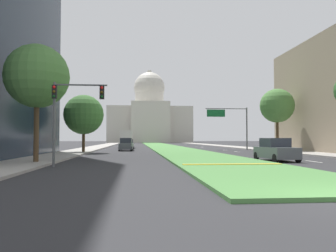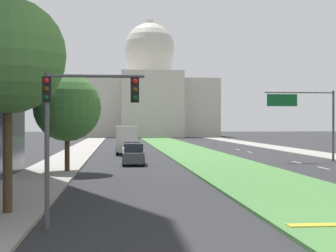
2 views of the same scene
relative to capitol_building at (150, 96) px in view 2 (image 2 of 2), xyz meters
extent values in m
plane|color=#2B2B2D|center=(0.00, -68.61, -10.93)|extent=(305.51, 305.51, 0.00)
cube|color=#4C8442|center=(0.00, -75.56, -10.86)|extent=(6.83, 124.98, 0.14)
cube|color=silver|center=(7.40, -103.23, -10.93)|extent=(0.16, 2.40, 0.01)
cube|color=silver|center=(7.40, -97.06, -10.93)|extent=(0.16, 2.40, 0.01)
cube|color=silver|center=(7.40, -79.90, -10.93)|extent=(0.16, 2.40, 0.01)
cube|color=silver|center=(7.40, -73.27, -10.93)|extent=(0.16, 2.40, 0.01)
cube|color=silver|center=(7.40, -57.38, -10.93)|extent=(0.16, 2.40, 0.01)
cube|color=silver|center=(7.40, -57.23, -10.93)|extent=(0.16, 2.40, 0.01)
cube|color=#9E9991|center=(-13.39, -82.50, -10.86)|extent=(4.00, 124.98, 0.15)
cube|color=#9E9991|center=(13.39, -82.50, -10.86)|extent=(4.00, 124.98, 0.15)
cube|color=beige|center=(0.00, 0.82, -3.35)|extent=(35.31, 20.73, 15.16)
cube|color=beige|center=(0.00, -11.55, -2.59)|extent=(15.54, 4.00, 16.68)
cylinder|color=beige|center=(0.00, 0.82, 7.49)|extent=(12.43, 12.43, 6.52)
sphere|color=beige|center=(0.00, 0.82, 13.11)|extent=(13.48, 13.48, 13.48)
cylinder|color=beige|center=(0.00, 0.82, 19.18)|extent=(1.80, 1.80, 3.00)
cylinder|color=#515456|center=(-10.89, -125.58, -8.33)|extent=(0.16, 0.16, 5.20)
cube|color=black|center=(-10.89, -125.58, -6.33)|extent=(0.28, 0.24, 0.84)
sphere|color=red|center=(-10.89, -125.72, -6.05)|extent=(0.18, 0.18, 0.18)
sphere|color=#4C380F|center=(-10.89, -125.72, -6.33)|extent=(0.18, 0.18, 0.18)
sphere|color=#0F4219|center=(-10.89, -125.72, -6.61)|extent=(0.18, 0.18, 0.18)
cylinder|color=#515456|center=(-9.29, -125.58, -5.88)|extent=(3.20, 0.10, 0.10)
cube|color=black|center=(-8.01, -125.58, -6.33)|extent=(0.28, 0.24, 0.84)
sphere|color=red|center=(-8.01, -125.72, -6.05)|extent=(0.18, 0.18, 0.18)
sphere|color=#4C380F|center=(-8.01, -125.72, -6.33)|extent=(0.18, 0.18, 0.18)
sphere|color=#0F4219|center=(-8.01, -125.72, -6.61)|extent=(0.18, 0.18, 0.18)
cylinder|color=#515456|center=(11.09, -96.30, -7.68)|extent=(0.20, 0.20, 6.50)
cylinder|color=#515456|center=(7.87, -96.30, -4.63)|extent=(6.45, 0.12, 0.12)
cube|color=#146033|center=(6.25, -96.35, -5.33)|extent=(2.80, 0.08, 1.10)
cylinder|color=#4C3823|center=(-12.70, -122.91, -8.52)|extent=(0.35, 0.35, 4.83)
sphere|color=#4C7F3D|center=(-12.70, -122.91, -4.90)|extent=(4.38, 4.38, 4.38)
cylinder|color=#4C3823|center=(-12.13, -105.59, -9.28)|extent=(0.35, 0.35, 3.30)
sphere|color=#3D7033|center=(-12.13, -105.59, -6.33)|extent=(4.74, 4.74, 4.74)
cube|color=#4C5156|center=(-7.24, -98.63, -10.27)|extent=(1.97, 4.58, 0.87)
cube|color=#282D38|center=(-7.25, -98.81, -9.48)|extent=(1.65, 2.23, 0.71)
cylinder|color=black|center=(-7.96, -96.79, -10.61)|extent=(0.25, 0.65, 0.64)
cylinder|color=black|center=(-6.36, -96.87, -10.61)|extent=(0.25, 0.65, 0.64)
cylinder|color=black|center=(-8.12, -100.40, -10.61)|extent=(0.25, 0.65, 0.64)
cylinder|color=black|center=(-6.52, -100.47, -10.61)|extent=(0.25, 0.65, 0.64)
cube|color=#BCBCC1|center=(-7.19, -89.44, -10.32)|extent=(1.92, 4.20, 0.78)
cube|color=#282D38|center=(-7.18, -89.61, -9.61)|extent=(1.64, 2.04, 0.64)
cylinder|color=black|center=(-8.05, -87.83, -10.61)|extent=(0.24, 0.65, 0.64)
cylinder|color=black|center=(-6.41, -87.79, -10.61)|extent=(0.24, 0.65, 0.64)
cylinder|color=black|center=(-7.97, -91.09, -10.61)|extent=(0.24, 0.65, 0.64)
cylinder|color=black|center=(-6.32, -91.05, -10.61)|extent=(0.24, 0.65, 0.64)
cube|color=maroon|center=(-7.60, -81.16, -9.48)|extent=(2.30, 2.00, 2.20)
cube|color=beige|center=(-7.60, -84.36, -9.13)|extent=(2.30, 4.40, 2.80)
cylinder|color=black|center=(-8.65, -81.16, -10.48)|extent=(0.30, 0.90, 0.90)
cylinder|color=black|center=(-6.55, -81.16, -10.48)|extent=(0.30, 0.90, 0.90)
cylinder|color=black|center=(-8.65, -85.46, -10.48)|extent=(0.30, 0.90, 0.90)
cylinder|color=black|center=(-6.55, -85.46, -10.48)|extent=(0.30, 0.90, 0.90)
camera|label=1|loc=(-5.91, -146.83, -9.20)|focal=36.20mm
camera|label=2|loc=(-8.57, -143.27, -7.45)|focal=56.76mm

